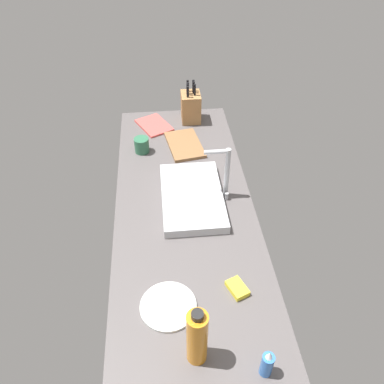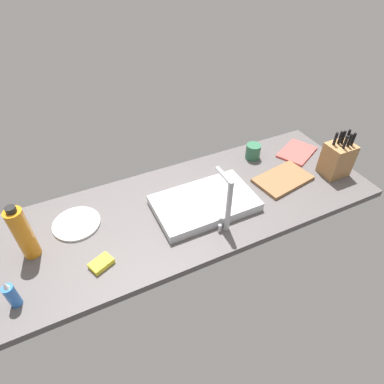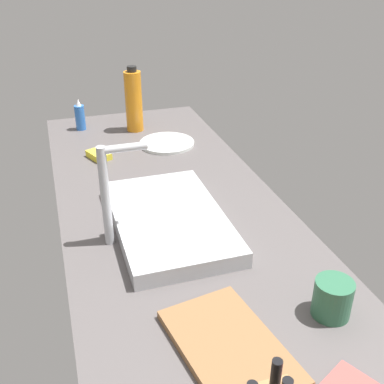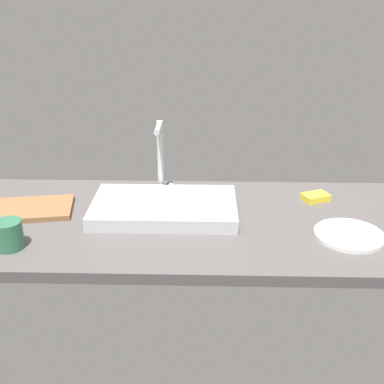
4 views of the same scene
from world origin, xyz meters
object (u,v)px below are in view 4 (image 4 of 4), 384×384
Objects in this scene: cutting_board at (28,209)px; dinner_plate at (349,235)px; faucet at (161,154)px; coffee_mug at (9,235)px; sink_basin at (164,207)px; dish_sponge at (315,197)px.

cutting_board reaches higher than dinner_plate.
faucet reaches higher than coffee_mug.
sink_basin reaches higher than dish_sponge.
dish_sponge is at bearing 13.11° from sink_basin.
dish_sponge reaches higher than cutting_board.
coffee_mug is (-101.21, -9.44, 3.67)cm from dinner_plate.
cutting_board is 3.25× the size of dish_sponge.
cutting_board is at bearing -173.05° from dish_sponge.
dish_sponge is at bearing 6.95° from cutting_board.
sink_basin is 1.64× the size of cutting_board.
cutting_board is at bearing 171.84° from dinner_plate.
faucet is 49.03cm from cutting_board.
faucet reaches higher than dinner_plate.
faucet is (-2.24, 15.65, 13.56)cm from sink_basin.
coffee_mug reaches higher than dinner_plate.
sink_basin reaches higher than dinner_plate.
cutting_board is 3.42× the size of coffee_mug.
coffee_mug reaches higher than sink_basin.
sink_basin is 46.34cm from cutting_board.
faucet reaches higher than sink_basin.
dish_sponge is at bearing -3.41° from faucet.
faucet reaches higher than dish_sponge.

